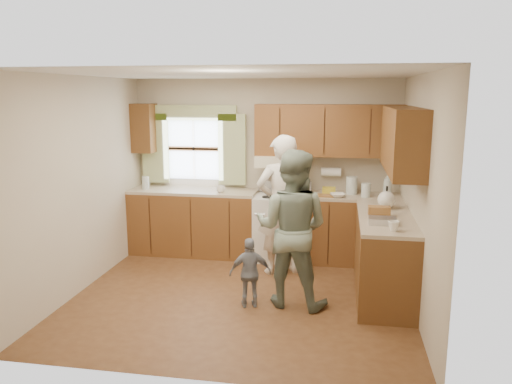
% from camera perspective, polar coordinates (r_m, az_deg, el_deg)
% --- Properties ---
extents(room, '(3.80, 3.80, 3.80)m').
position_cam_1_polar(room, '(5.51, -1.73, 0.25)').
color(room, '#512F19').
rests_on(room, ground).
extents(kitchen_fixtures, '(3.80, 2.25, 2.15)m').
position_cam_1_polar(kitchen_fixtures, '(6.56, 5.45, -1.68)').
color(kitchen_fixtures, '#4F2811').
rests_on(kitchen_fixtures, ground).
extents(stove, '(0.76, 0.67, 1.07)m').
position_cam_1_polar(stove, '(7.03, 3.05, -3.89)').
color(stove, silver).
rests_on(stove, ground).
extents(woman_left, '(0.78, 0.67, 1.80)m').
position_cam_1_polar(woman_left, '(6.35, 2.92, -1.52)').
color(woman_left, silver).
rests_on(woman_left, ground).
extents(woman_right, '(0.95, 0.80, 1.72)m').
position_cam_1_polar(woman_right, '(5.42, 4.12, -4.18)').
color(woman_right, '#1F382E').
rests_on(woman_right, ground).
extents(child, '(0.49, 0.30, 0.78)m').
position_cam_1_polar(child, '(5.48, -0.65, -9.21)').
color(child, gray).
rests_on(child, ground).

